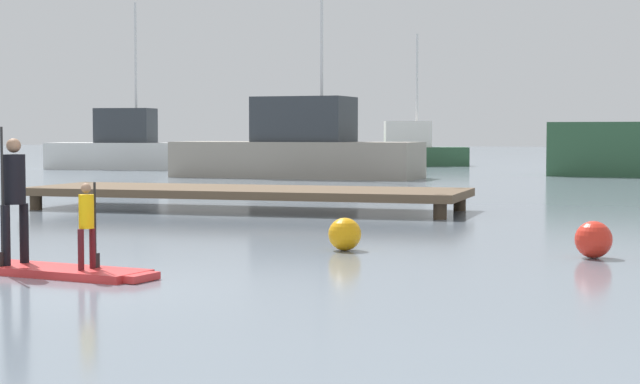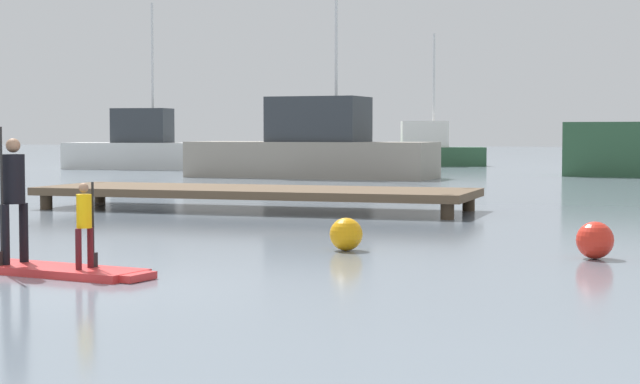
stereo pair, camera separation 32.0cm
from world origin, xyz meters
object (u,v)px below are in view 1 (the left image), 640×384
(fishing_boat_green_midground, at_px, (298,148))
(motor_boat_small_navy, at_px, (129,149))
(mooring_buoy_near, at_px, (594,240))
(trawler_grey_distant, at_px, (402,150))
(mooring_buoy_mid, at_px, (345,234))
(paddleboard_near, at_px, (35,269))
(paddler_child_solo, at_px, (87,221))
(paddler_adult, at_px, (14,192))

(fishing_boat_green_midground, height_order, motor_boat_small_navy, fishing_boat_green_midground)
(fishing_boat_green_midground, height_order, mooring_buoy_near, fishing_boat_green_midground)
(trawler_grey_distant, distance_m, mooring_buoy_mid, 40.13)
(paddleboard_near, relative_size, fishing_boat_green_midground, 0.36)
(fishing_boat_green_midground, xyz_separation_m, mooring_buoy_near, (12.18, -24.07, -0.88))
(paddleboard_near, relative_size, trawler_grey_distant, 0.48)
(paddler_child_solo, height_order, mooring_buoy_near, paddler_child_solo)
(fishing_boat_green_midground, distance_m, mooring_buoy_mid, 25.65)
(paddler_adult, bearing_deg, mooring_buoy_mid, 46.68)
(paddleboard_near, height_order, mooring_buoy_mid, mooring_buoy_mid)
(paddler_child_solo, distance_m, fishing_boat_green_midground, 28.63)
(paddler_child_solo, bearing_deg, fishing_boat_green_midground, 102.74)
(trawler_grey_distant, bearing_deg, paddleboard_near, -83.74)
(mooring_buoy_mid, bearing_deg, paddleboard_near, -130.12)
(paddleboard_near, bearing_deg, mooring_buoy_mid, 49.88)
(fishing_boat_green_midground, height_order, trawler_grey_distant, fishing_boat_green_midground)
(fishing_boat_green_midground, bearing_deg, mooring_buoy_mid, -70.51)
(paddler_adult, bearing_deg, paddler_child_solo, -9.08)
(paddler_child_solo, relative_size, mooring_buoy_mid, 2.14)
(paddler_child_solo, distance_m, mooring_buoy_mid, 4.40)
(trawler_grey_distant, xyz_separation_m, mooring_buoy_near, (11.40, -39.27, -0.57))
(paddler_adult, height_order, fishing_boat_green_midground, fishing_boat_green_midground)
(trawler_grey_distant, xyz_separation_m, mooring_buoy_mid, (7.77, -39.36, -0.59))
(motor_boat_small_navy, bearing_deg, paddleboard_near, -64.86)
(paddler_adult, distance_m, mooring_buoy_mid, 4.98)
(paddleboard_near, height_order, trawler_grey_distant, trawler_grey_distant)
(paddleboard_near, bearing_deg, fishing_boat_green_midground, 101.19)
(paddler_child_solo, xyz_separation_m, motor_boat_small_navy, (-17.02, 34.65, 0.30))
(paddler_adult, distance_m, fishing_boat_green_midground, 28.22)
(motor_boat_small_navy, distance_m, trawler_grey_distant, 14.28)
(paddler_adult, distance_m, paddler_child_solo, 1.20)
(fishing_boat_green_midground, distance_m, motor_boat_small_navy, 12.64)
(paddler_child_solo, relative_size, motor_boat_small_navy, 0.13)
(paddleboard_near, distance_m, mooring_buoy_near, 7.65)
(mooring_buoy_near, bearing_deg, fishing_boat_green_midground, 116.84)
(fishing_boat_green_midground, relative_size, mooring_buoy_near, 18.72)
(paddler_child_solo, bearing_deg, paddleboard_near, 170.83)
(fishing_boat_green_midground, relative_size, mooring_buoy_mid, 19.86)
(paddler_adult, relative_size, fishing_boat_green_midground, 0.18)
(motor_boat_small_navy, distance_m, mooring_buoy_mid, 36.41)
(paddler_child_solo, bearing_deg, mooring_buoy_near, 33.30)
(fishing_boat_green_midground, bearing_deg, mooring_buoy_near, -63.16)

